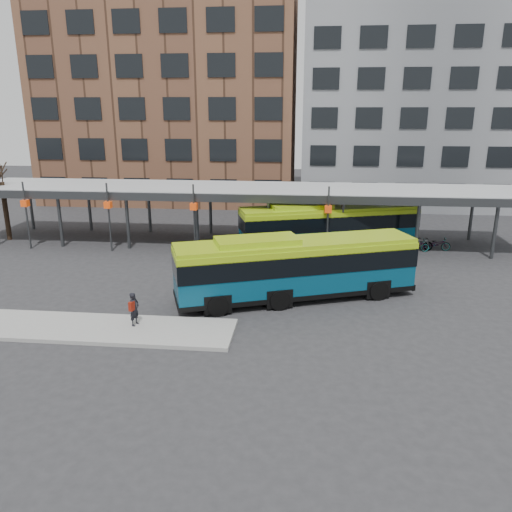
{
  "coord_description": "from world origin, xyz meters",
  "views": [
    {
      "loc": [
        4.54,
        -22.89,
        9.71
      ],
      "look_at": [
        1.86,
        3.49,
        1.8
      ],
      "focal_mm": 35.0,
      "sensor_mm": 36.0,
      "label": 1
    }
  ],
  "objects": [
    {
      "name": "bus_rear",
      "position": [
        6.13,
        11.41,
        1.79
      ],
      "size": [
        12.65,
        6.33,
        3.43
      ],
      "rotation": [
        0.0,
        0.0,
        0.31
      ],
      "color": "navy",
      "rests_on": "ground"
    },
    {
      "name": "bus_front",
      "position": [
        4.06,
        1.85,
        1.8
      ],
      "size": [
        12.68,
        6.82,
        3.46
      ],
      "rotation": [
        0.0,
        0.0,
        0.35
      ],
      "color": "navy",
      "rests_on": "ground"
    },
    {
      "name": "building_grey",
      "position": [
        16.0,
        32.0,
        10.0
      ],
      "size": [
        24.0,
        14.0,
        20.0
      ],
      "primitive_type": "cube",
      "color": "slate",
      "rests_on": "ground"
    },
    {
      "name": "building_brick",
      "position": [
        -10.0,
        32.0,
        11.0
      ],
      "size": [
        26.0,
        14.0,
        22.0
      ],
      "primitive_type": "cube",
      "color": "brown",
      "rests_on": "ground"
    },
    {
      "name": "bike_rack",
      "position": [
        12.33,
        11.96,
        0.47
      ],
      "size": [
        4.77,
        1.24,
        0.96
      ],
      "color": "slate",
      "rests_on": "ground"
    },
    {
      "name": "tree",
      "position": [
        -18.0,
        12.0,
        2.43
      ],
      "size": [
        1.64,
        1.64,
        5.6
      ],
      "color": "black",
      "rests_on": "ground"
    },
    {
      "name": "ground",
      "position": [
        0.0,
        0.0,
        0.0
      ],
      "size": [
        120.0,
        120.0,
        0.0
      ],
      "primitive_type": "plane",
      "color": "#28282B",
      "rests_on": "ground"
    },
    {
      "name": "pedestrian",
      "position": [
        -3.07,
        -2.63,
        0.97
      ],
      "size": [
        0.51,
        0.66,
        1.56
      ],
      "rotation": [
        0.0,
        0.0,
        1.29
      ],
      "color": "black",
      "rests_on": "boarding_island"
    },
    {
      "name": "canopy",
      "position": [
        -0.06,
        12.87,
        3.91
      ],
      "size": [
        40.0,
        6.53,
        4.8
      ],
      "color": "#999B9E",
      "rests_on": "ground"
    },
    {
      "name": "boarding_island",
      "position": [
        -5.5,
        -3.0,
        0.09
      ],
      "size": [
        14.0,
        3.0,
        0.18
      ],
      "primitive_type": "cube",
      "color": "gray",
      "rests_on": "ground"
    }
  ]
}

